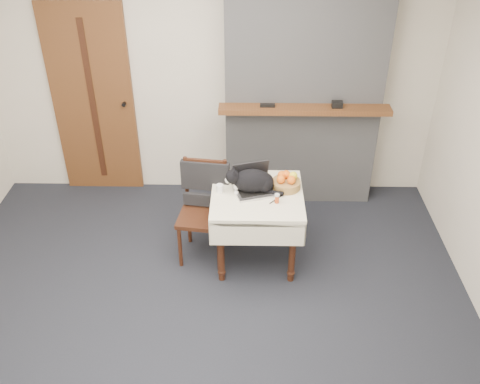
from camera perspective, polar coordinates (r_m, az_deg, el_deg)
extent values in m
plane|color=black|center=(4.42, -4.29, -13.33)|extent=(4.50, 4.50, 0.00)
cube|color=beige|center=(5.38, -3.12, 12.51)|extent=(4.50, 0.02, 2.60)
cube|color=brown|center=(5.68, -15.36, 9.24)|extent=(0.82, 0.05, 2.00)
cube|color=#321C0D|center=(5.66, -15.44, 9.12)|extent=(0.06, 0.01, 1.70)
cylinder|color=black|center=(5.56, -12.27, 9.15)|extent=(0.04, 0.06, 0.04)
cube|color=gray|center=(5.25, 6.83, 11.79)|extent=(1.50, 0.30, 2.60)
cube|color=brown|center=(5.11, 6.90, 8.72)|extent=(1.62, 0.18, 0.05)
cube|color=black|center=(5.07, 2.95, 9.21)|extent=(0.14, 0.04, 0.03)
cube|color=black|center=(5.13, 10.32, 9.18)|extent=(0.10, 0.07, 0.06)
cylinder|color=#321C0D|center=(4.53, -2.02, -6.25)|extent=(0.06, 0.06, 0.64)
sphere|color=#321C0D|center=(4.69, -1.96, -8.51)|extent=(0.07, 0.07, 0.07)
cylinder|color=#321C0D|center=(4.55, 5.60, -6.31)|extent=(0.06, 0.06, 0.64)
sphere|color=#321C0D|center=(4.70, 5.44, -8.57)|extent=(0.07, 0.07, 0.07)
cylinder|color=#321C0D|center=(5.01, -1.69, -1.88)|extent=(0.06, 0.06, 0.64)
sphere|color=#321C0D|center=(5.15, -1.65, -4.06)|extent=(0.07, 0.07, 0.07)
cylinder|color=#321C0D|center=(5.02, 5.17, -1.95)|extent=(0.06, 0.06, 0.64)
sphere|color=#321C0D|center=(5.16, 5.03, -4.12)|extent=(0.07, 0.07, 0.07)
cube|color=white|center=(4.56, 1.84, -0.50)|extent=(0.78, 0.78, 0.06)
cube|color=white|center=(4.31, 1.86, -4.56)|extent=(0.78, 0.01, 0.22)
cube|color=white|center=(4.94, 1.78, 0.92)|extent=(0.78, 0.01, 0.22)
cube|color=white|center=(4.63, -2.95, -1.58)|extent=(0.01, 0.78, 0.22)
cube|color=white|center=(4.65, 6.57, -1.67)|extent=(0.01, 0.78, 0.22)
cube|color=#B7B7BC|center=(4.55, 1.56, -0.02)|extent=(0.37, 0.31, 0.02)
cube|color=black|center=(4.54, 1.57, 0.10)|extent=(0.30, 0.22, 0.00)
cube|color=black|center=(4.59, 1.09, 2.12)|extent=(0.33, 0.15, 0.22)
cube|color=#AECAFF|center=(4.59, 1.09, 2.11)|extent=(0.30, 0.13, 0.20)
ellipsoid|color=black|center=(4.52, 1.31, 1.20)|extent=(0.35, 0.22, 0.21)
ellipsoid|color=black|center=(4.54, 2.56, 1.04)|extent=(0.19, 0.21, 0.17)
sphere|color=black|center=(4.48, -0.79, 1.64)|extent=(0.13, 0.13, 0.12)
ellipsoid|color=white|center=(4.49, -1.30, 1.29)|extent=(0.06, 0.07, 0.06)
ellipsoid|color=white|center=(4.53, -0.40, 0.69)|extent=(0.06, 0.08, 0.08)
cone|color=black|center=(4.42, -0.63, 2.07)|extent=(0.04, 0.05, 0.05)
cone|color=black|center=(4.48, -0.70, 2.54)|extent=(0.04, 0.05, 0.05)
cylinder|color=black|center=(4.52, 3.54, -0.04)|extent=(0.18, 0.08, 0.04)
sphere|color=white|center=(4.52, -0.42, -0.07)|extent=(0.04, 0.04, 0.04)
sphere|color=white|center=(4.59, -0.50, 0.48)|extent=(0.04, 0.04, 0.04)
cylinder|color=white|center=(4.55, -2.17, 0.38)|extent=(0.06, 0.06, 0.07)
cylinder|color=#AC3D15|center=(4.42, 3.96, -0.78)|extent=(0.04, 0.04, 0.07)
cylinder|color=silver|center=(4.40, 3.98, -0.33)|extent=(0.04, 0.04, 0.02)
cylinder|color=olive|center=(4.62, 4.95, 0.82)|extent=(0.25, 0.25, 0.07)
sphere|color=#FF5315|center=(4.56, 4.39, 1.36)|extent=(0.07, 0.07, 0.07)
sphere|color=#FF5315|center=(4.55, 5.51, 1.29)|extent=(0.07, 0.07, 0.07)
sphere|color=#FF5315|center=(4.63, 4.95, 1.88)|extent=(0.07, 0.07, 0.07)
sphere|color=#FAFF29|center=(4.61, 5.70, 1.74)|extent=(0.07, 0.07, 0.07)
sphere|color=#FF5315|center=(4.61, 4.47, 1.82)|extent=(0.07, 0.07, 0.07)
cube|color=black|center=(4.55, 4.24, -0.18)|extent=(0.13, 0.10, 0.01)
cube|color=#321C0D|center=(4.73, -4.01, -2.61)|extent=(0.46, 0.46, 0.04)
cylinder|color=#321C0D|center=(4.77, -6.42, -5.77)|extent=(0.04, 0.04, 0.44)
cylinder|color=#321C0D|center=(4.70, -2.26, -6.21)|extent=(0.04, 0.04, 0.44)
cylinder|color=#321C0D|center=(5.03, -5.45, -3.29)|extent=(0.04, 0.04, 0.44)
cylinder|color=#321C0D|center=(4.97, -1.51, -3.67)|extent=(0.04, 0.04, 0.44)
cylinder|color=#321C0D|center=(4.77, -5.74, 1.18)|extent=(0.04, 0.04, 0.49)
cylinder|color=#321C0D|center=(4.71, -1.59, 0.84)|extent=(0.04, 0.04, 0.49)
cube|color=#321C0D|center=(4.68, -3.72, 2.02)|extent=(0.35, 0.08, 0.27)
cube|color=black|center=(4.69, -3.74, 1.75)|extent=(0.43, 0.12, 0.27)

